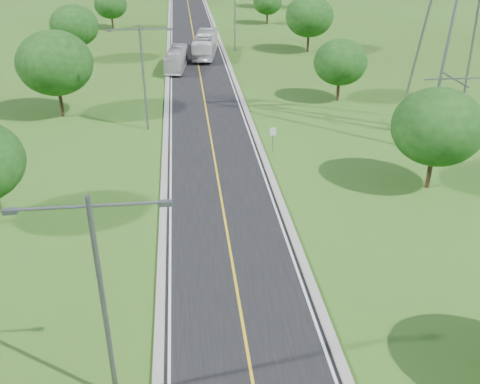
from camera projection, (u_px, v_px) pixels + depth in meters
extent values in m
plane|color=#304E15|center=(202.00, 85.00, 66.27)|extent=(260.00, 260.00, 0.00)
cube|color=black|center=(200.00, 72.00, 71.55)|extent=(8.00, 150.00, 0.06)
cube|color=gray|center=(168.00, 72.00, 71.09)|extent=(0.50, 150.00, 0.22)
cube|color=gray|center=(231.00, 70.00, 71.93)|extent=(0.50, 150.00, 0.22)
cylinder|color=slate|center=(273.00, 140.00, 46.84)|extent=(0.08, 0.08, 2.40)
cube|color=white|center=(273.00, 132.00, 46.44)|extent=(0.55, 0.04, 0.70)
cylinder|color=slate|center=(104.00, 308.00, 21.06)|extent=(0.22, 0.22, 10.00)
cylinder|color=slate|center=(48.00, 208.00, 18.80)|extent=(2.80, 0.12, 0.12)
cylinder|color=slate|center=(129.00, 204.00, 19.08)|extent=(2.80, 0.12, 0.12)
cube|color=slate|center=(10.00, 211.00, 18.69)|extent=(0.50, 0.25, 0.18)
cube|color=slate|center=(165.00, 203.00, 19.23)|extent=(0.50, 0.25, 0.18)
cylinder|color=slate|center=(144.00, 80.00, 50.15)|extent=(0.22, 0.22, 10.00)
cylinder|color=slate|center=(124.00, 30.00, 47.89)|extent=(2.80, 0.12, 0.12)
cylinder|color=slate|center=(155.00, 29.00, 48.16)|extent=(2.80, 0.12, 0.12)
cube|color=slate|center=(109.00, 31.00, 47.78)|extent=(0.50, 0.25, 0.18)
cube|color=slate|center=(170.00, 29.00, 48.31)|extent=(0.50, 0.25, 0.18)
cylinder|color=slate|center=(235.00, 17.00, 80.42)|extent=(0.22, 0.22, 10.00)
cylinder|color=black|center=(61.00, 101.00, 55.23)|extent=(0.36, 0.36, 3.24)
ellipsoid|color=#133D10|center=(55.00, 63.00, 53.40)|extent=(7.56, 7.56, 6.43)
cylinder|color=black|center=(78.00, 51.00, 76.27)|extent=(0.36, 0.36, 2.88)
ellipsoid|color=#133D10|center=(74.00, 26.00, 74.64)|extent=(6.72, 6.72, 5.71)
cylinder|color=black|center=(112.00, 22.00, 97.75)|extent=(0.36, 0.36, 2.52)
ellipsoid|color=#133D10|center=(110.00, 4.00, 96.33)|extent=(5.88, 5.88, 5.00)
cylinder|color=black|center=(430.00, 170.00, 40.74)|extent=(0.36, 0.36, 2.88)
ellipsoid|color=#133D10|center=(438.00, 127.00, 39.12)|extent=(6.72, 6.72, 5.71)
cylinder|color=black|center=(338.00, 90.00, 60.12)|extent=(0.36, 0.36, 2.52)
ellipsoid|color=#133D10|center=(340.00, 62.00, 58.70)|extent=(5.88, 5.88, 5.00)
cylinder|color=black|center=(308.00, 42.00, 81.35)|extent=(0.36, 0.36, 3.06)
ellipsoid|color=#133D10|center=(309.00, 16.00, 79.62)|extent=(7.14, 7.14, 6.07)
cylinder|color=black|center=(267.00, 18.00, 102.42)|extent=(0.36, 0.36, 2.34)
ellipsoid|color=#133D10|center=(267.00, 2.00, 101.10)|extent=(5.46, 5.46, 4.64)
cylinder|color=black|center=(269.00, 1.00, 120.31)|extent=(0.36, 0.36, 2.70)
imported|color=silver|center=(205.00, 44.00, 78.80)|extent=(4.43, 12.26, 3.34)
imported|color=silver|center=(176.00, 59.00, 72.26)|extent=(3.35, 9.77, 2.67)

